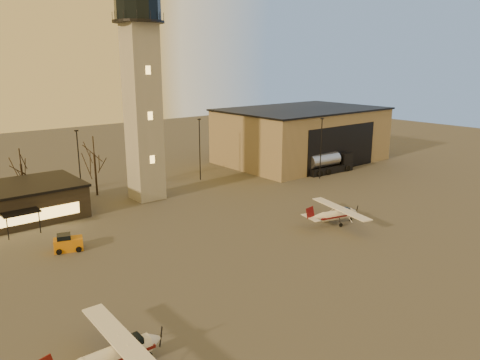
% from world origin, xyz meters
% --- Properties ---
extents(ground, '(220.00, 220.00, 0.00)m').
position_xyz_m(ground, '(0.00, 0.00, 0.00)').
color(ground, '#403E3B').
rests_on(ground, ground).
extents(control_tower, '(6.80, 6.80, 32.60)m').
position_xyz_m(control_tower, '(0.00, 30.00, 16.33)').
color(control_tower, '#A5A29C').
rests_on(control_tower, ground).
extents(hangar, '(30.60, 20.60, 10.30)m').
position_xyz_m(hangar, '(36.00, 33.98, 5.15)').
color(hangar, '#9C8466').
rests_on(hangar, ground).
extents(light_poles, '(58.50, 12.25, 10.14)m').
position_xyz_m(light_poles, '(0.50, 31.00, 5.41)').
color(light_poles, black).
rests_on(light_poles, ground).
extents(tree_row, '(37.20, 9.20, 8.80)m').
position_xyz_m(tree_row, '(-13.70, 39.16, 5.94)').
color(tree_row, black).
rests_on(tree_row, ground).
extents(cessna_front, '(7.95, 9.96, 2.75)m').
position_xyz_m(cessna_front, '(12.68, 5.62, 0.94)').
color(cessna_front, white).
rests_on(cessna_front, ground).
extents(cessna_rear, '(8.44, 10.68, 2.95)m').
position_xyz_m(cessna_rear, '(-20.08, -3.53, 1.01)').
color(cessna_rear, silver).
rests_on(cessna_rear, ground).
extents(fuel_truck, '(9.85, 3.75, 3.59)m').
position_xyz_m(fuel_truck, '(32.50, 24.00, 1.42)').
color(fuel_truck, black).
rests_on(fuel_truck, ground).
extents(service_cart, '(3.20, 2.53, 1.81)m').
position_xyz_m(service_cart, '(-15.67, 18.02, 0.69)').
color(service_cart, '#C0710B').
rests_on(service_cart, ground).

